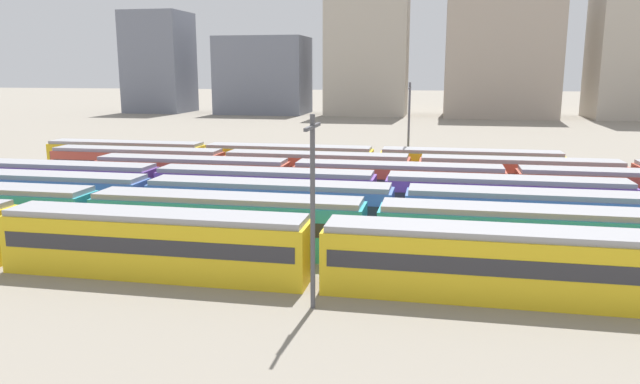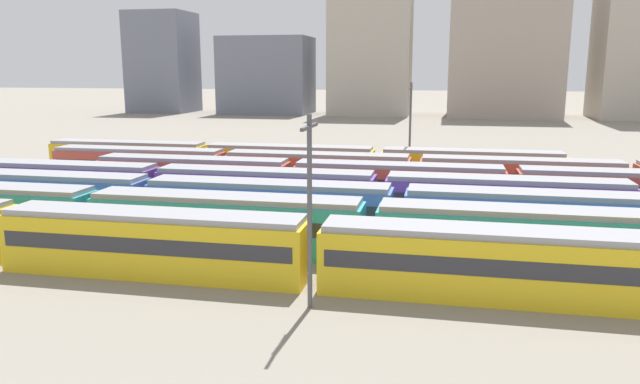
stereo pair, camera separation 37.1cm
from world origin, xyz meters
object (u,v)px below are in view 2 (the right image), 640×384
at_px(train_track_3, 505,201).
at_px(catenary_pole_0, 310,203).
at_px(train_track_1, 529,239).
at_px(catenary_pole_1, 410,126).
at_px(train_track_2, 269,206).
at_px(train_track_0, 493,263).
at_px(train_track_6, 290,162).
at_px(train_track_5, 415,175).

bearing_deg(train_track_3, catenary_pole_0, -120.42).
distance_m(train_track_1, catenary_pole_0, 14.59).
distance_m(train_track_3, catenary_pole_1, 20.93).
relative_size(train_track_2, catenary_pole_1, 5.39).
distance_m(train_track_0, train_track_1, 5.75).
xyz_separation_m(train_track_0, train_track_6, (-18.80, 31.20, -0.00)).
bearing_deg(train_track_3, train_track_0, -97.34).
height_order(train_track_0, train_track_5, same).
height_order(train_track_3, train_track_6, same).
relative_size(train_track_0, catenary_pole_1, 9.04).
distance_m(train_track_5, train_track_6, 14.53).
bearing_deg(train_track_3, train_track_5, 124.86).
distance_m(train_track_1, train_track_5, 22.18).
bearing_deg(train_track_1, train_track_2, 163.49).
bearing_deg(train_track_0, train_track_5, 101.38).
relative_size(train_track_2, catenary_pole_0, 5.78).
relative_size(train_track_3, train_track_6, 1.68).
relative_size(train_track_2, train_track_5, 0.75).
bearing_deg(catenary_pole_0, train_track_1, 36.08).
bearing_deg(catenary_pole_1, train_track_5, -82.90).
bearing_deg(train_track_1, catenary_pole_0, -143.92).
relative_size(train_track_1, train_track_3, 1.00).
bearing_deg(train_track_6, catenary_pole_0, -74.07).
bearing_deg(train_track_5, train_track_0, -78.62).
height_order(train_track_2, train_track_3, same).
bearing_deg(train_track_1, train_track_5, 110.29).
height_order(train_track_2, catenary_pole_0, catenary_pole_0).
bearing_deg(catenary_pole_0, train_track_6, 105.93).
xyz_separation_m(train_track_2, catenary_pole_1, (8.80, 24.03, 3.83)).
height_order(train_track_1, train_track_5, same).
bearing_deg(train_track_5, train_track_2, -122.27).
distance_m(train_track_1, train_track_6, 33.58).
height_order(train_track_3, catenary_pole_0, catenary_pole_0).
height_order(train_track_0, catenary_pole_1, catenary_pole_1).
xyz_separation_m(train_track_3, catenary_pole_1, (-8.29, 18.83, 3.83)).
relative_size(catenary_pole_0, catenary_pole_1, 0.93).
relative_size(train_track_3, train_track_5, 1.25).
xyz_separation_m(train_track_5, catenary_pole_0, (-3.76, -29.14, 3.47)).
height_order(train_track_1, catenary_pole_1, catenary_pole_1).
relative_size(train_track_0, train_track_1, 1.00).
relative_size(train_track_6, catenary_pole_1, 5.39).
relative_size(train_track_5, catenary_pole_0, 7.73).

